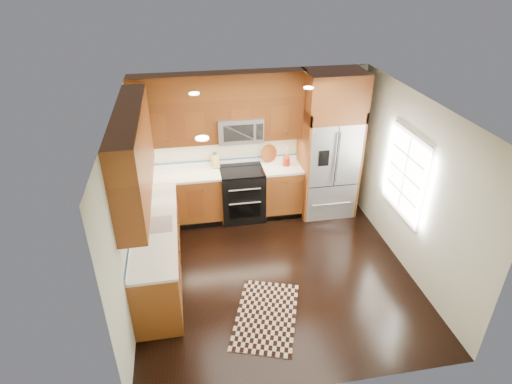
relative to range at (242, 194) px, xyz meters
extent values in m
plane|color=black|center=(0.25, -1.67, -0.47)|extent=(4.00, 4.00, 0.00)
cube|color=beige|center=(0.25, 0.33, 0.83)|extent=(4.00, 0.02, 2.60)
cube|color=beige|center=(-1.75, -1.67, 0.83)|extent=(0.02, 4.00, 2.60)
cube|color=beige|center=(2.25, -1.67, 0.83)|extent=(0.02, 4.00, 2.60)
cube|color=white|center=(2.23, -1.47, 0.93)|extent=(0.04, 1.10, 1.30)
cube|color=white|center=(2.22, -1.47, 0.93)|extent=(0.02, 0.95, 1.15)
cube|color=brown|center=(-1.06, 0.03, -0.02)|extent=(1.37, 0.60, 0.90)
cube|color=brown|center=(0.74, 0.03, -0.02)|extent=(0.72, 0.60, 0.90)
cube|color=brown|center=(-1.45, -1.47, -0.02)|extent=(0.60, 2.40, 0.90)
cube|color=silver|center=(-0.32, 0.03, 0.45)|extent=(2.85, 0.62, 0.04)
cube|color=silver|center=(-1.45, -1.47, 0.45)|extent=(0.62, 2.40, 0.04)
cube|color=brown|center=(-0.32, 0.17, 1.36)|extent=(2.85, 0.33, 0.75)
cube|color=brown|center=(-1.58, -1.47, 1.36)|extent=(0.33, 2.40, 0.75)
cube|color=brown|center=(-0.32, 0.17, 1.93)|extent=(2.85, 0.33, 0.40)
cube|color=brown|center=(-1.58, -1.47, 1.93)|extent=(0.33, 2.40, 0.40)
cube|color=black|center=(0.00, 0.00, -0.01)|extent=(0.76, 0.64, 0.92)
cube|color=black|center=(0.00, 0.00, 0.47)|extent=(0.76, 0.60, 0.02)
cube|color=black|center=(0.00, -0.31, 0.15)|extent=(0.55, 0.01, 0.18)
cube|color=black|center=(0.00, -0.31, -0.17)|extent=(0.55, 0.01, 0.28)
cylinder|color=#B2B2B7|center=(0.00, -0.34, 0.27)|extent=(0.55, 0.02, 0.02)
cylinder|color=#B2B2B7|center=(0.00, -0.34, 0.00)|extent=(0.55, 0.02, 0.02)
cube|color=#B2B2B7|center=(0.00, 0.13, 1.19)|extent=(0.76, 0.40, 0.42)
cube|color=black|center=(-0.05, -0.06, 1.19)|extent=(0.50, 0.01, 0.28)
cube|color=#B2B2B7|center=(1.55, -0.04, 0.43)|extent=(0.90, 0.74, 1.80)
cube|color=black|center=(1.55, -0.41, 0.78)|extent=(0.01, 0.01, 1.08)
cube|color=black|center=(1.33, -0.41, 0.78)|extent=(0.18, 0.01, 0.28)
cube|color=brown|center=(1.08, -0.04, 0.53)|extent=(0.04, 0.74, 2.00)
cube|color=brown|center=(2.02, -0.04, 0.53)|extent=(0.04, 0.74, 2.00)
cube|color=brown|center=(1.55, -0.04, 1.73)|extent=(0.98, 0.74, 0.80)
cube|color=#B2B2B7|center=(-1.45, -1.47, 0.48)|extent=(0.50, 0.42, 0.02)
cylinder|color=#B2B2B7|center=(-1.65, -1.25, 0.61)|extent=(0.02, 0.02, 0.28)
torus|color=#B2B2B7|center=(-1.65, -1.33, 0.75)|extent=(0.18, 0.02, 0.18)
cube|color=black|center=(-0.06, -2.51, -0.46)|extent=(1.16, 1.49, 0.01)
cube|color=tan|center=(-0.44, 0.21, 0.58)|extent=(0.15, 0.17, 0.23)
cylinder|color=#A42914|center=(0.81, 0.05, 0.55)|extent=(0.16, 0.16, 0.16)
cylinder|color=brown|center=(0.54, 0.27, 0.48)|extent=(0.42, 0.42, 0.02)
camera|label=1|loc=(-0.92, -6.59, 3.80)|focal=30.00mm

